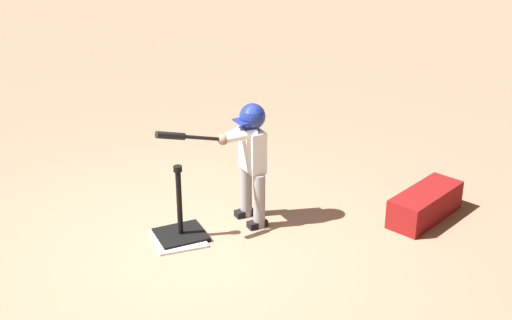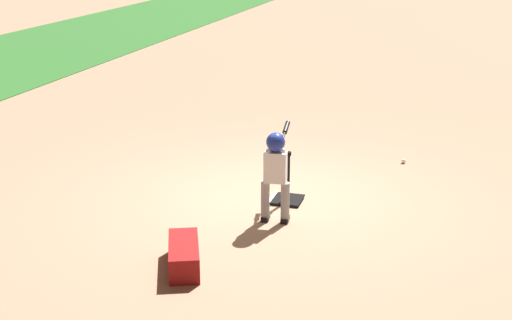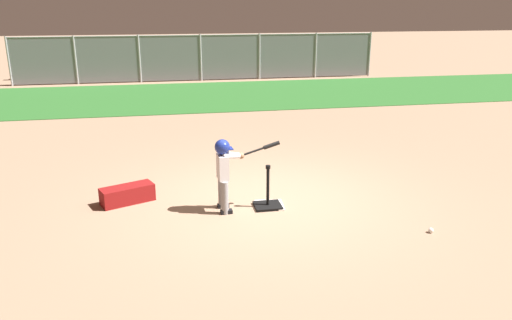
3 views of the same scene
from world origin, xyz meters
TOP-DOWN VIEW (x-y plane):
  - ground_plane at (0.00, 0.00)m, footprint 90.00×90.00m
  - home_plate at (-0.05, -0.24)m, footprint 0.48×0.48m
  - batting_tee at (-0.09, -0.27)m, footprint 0.43×0.38m
  - batter_child at (-0.76, -0.28)m, footprint 1.02×0.37m
  - equipment_bag at (-2.28, 0.33)m, footprint 0.90×0.62m

SIDE VIEW (x-z plane):
  - ground_plane at x=0.00m, z-range 0.00..0.00m
  - home_plate at x=-0.05m, z-range 0.00..0.02m
  - batting_tee at x=-0.09m, z-range -0.25..0.45m
  - equipment_bag at x=-2.28m, z-range 0.00..0.28m
  - batter_child at x=-0.76m, z-range 0.15..1.31m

